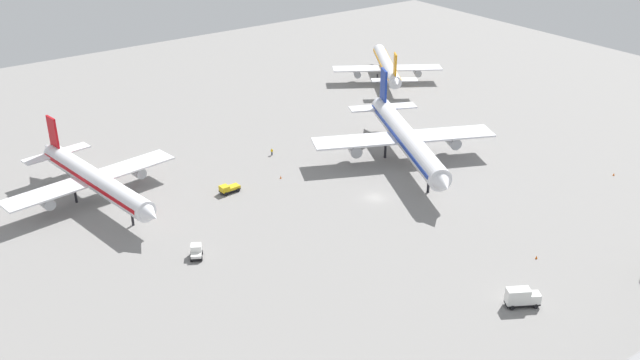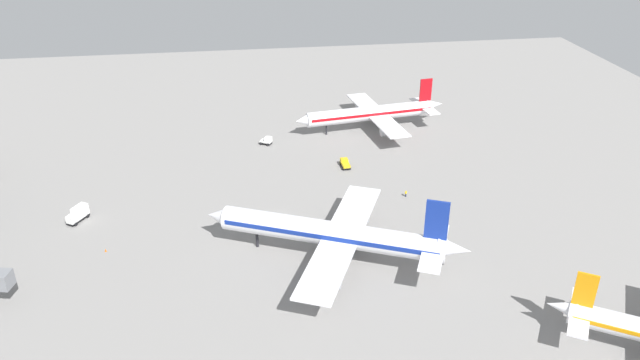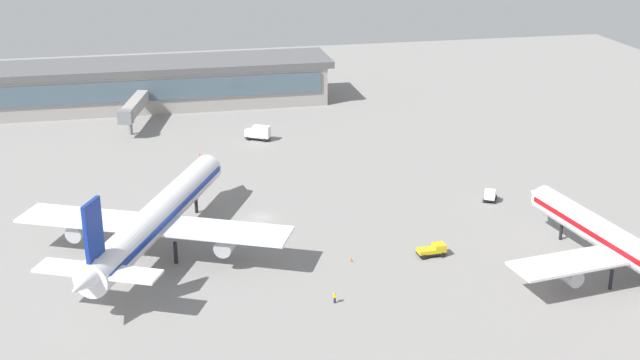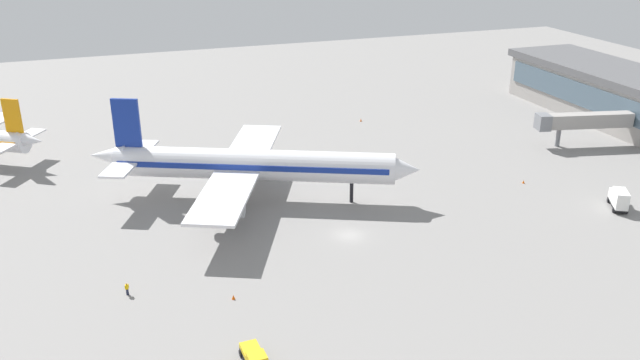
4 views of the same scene
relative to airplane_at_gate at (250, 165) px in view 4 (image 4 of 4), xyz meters
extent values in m
plane|color=gray|center=(-17.61, -10.22, -5.98)|extent=(288.00, 288.00, 0.00)
cylinder|color=white|center=(-0.25, -0.55, 0.00)|extent=(23.35, 43.33, 4.99)
cone|color=white|center=(-10.28, -22.54, 0.00)|extent=(6.38, 6.50, 4.74)
cone|color=white|center=(9.78, 21.44, 0.75)|extent=(6.22, 7.33, 3.99)
cube|color=navy|center=(-0.25, -0.55, 0.38)|extent=(22.69, 41.72, 0.90)
cube|color=white|center=(0.69, 1.51, -0.50)|extent=(42.20, 24.47, 0.45)
cylinder|color=#A5A8AD|center=(11.66, -3.49, -2.24)|extent=(4.94, 6.50, 2.74)
cylinder|color=#A5A8AD|center=(-10.28, 6.52, -2.24)|extent=(4.94, 6.50, 2.74)
cube|color=white|center=(8.22, 18.02, 0.50)|extent=(17.36, 10.85, 0.36)
cube|color=navy|center=(8.22, 18.02, 6.49)|extent=(2.30, 4.18, 7.98)
cylinder|color=black|center=(-6.84, -14.99, -4.24)|extent=(0.60, 0.60, 3.49)
cylinder|color=black|center=(4.89, 1.10, -4.24)|extent=(0.60, 0.60, 3.49)
cylinder|color=black|center=(-2.38, 4.41, -4.24)|extent=(0.60, 0.60, 3.49)
cone|color=white|center=(27.07, 34.24, -0.73)|extent=(5.24, 5.77, 3.11)
cube|color=white|center=(28.64, 36.72, -0.93)|extent=(13.05, 9.88, 0.28)
cube|color=orange|center=(28.64, 36.72, 3.74)|extent=(2.18, 3.09, 6.23)
cube|color=black|center=(-41.40, 10.10, -5.43)|extent=(4.48, 2.10, 0.30)
cube|color=gold|center=(-42.70, 10.04, -4.68)|extent=(1.89, 1.98, 1.20)
cube|color=gold|center=(-40.50, 10.14, -4.98)|extent=(2.69, 2.02, 0.60)
cylinder|color=black|center=(-39.82, 9.22, -5.58)|extent=(0.81, 0.34, 0.80)
cylinder|color=black|center=(-39.91, 11.12, -5.58)|extent=(0.81, 0.34, 0.80)
cube|color=black|center=(-23.11, -54.18, -5.43)|extent=(5.80, 4.46, 0.30)
cube|color=white|center=(-21.47, -55.14, -4.48)|extent=(2.51, 2.55, 1.60)
cube|color=#3F596B|center=(-20.77, -55.54, -4.16)|extent=(0.87, 1.42, 0.90)
cube|color=white|center=(-23.89, -53.73, -3.98)|extent=(4.24, 3.55, 2.60)
cylinder|color=black|center=(-20.94, -54.35, -5.58)|extent=(0.84, 0.66, 0.80)
cylinder|color=black|center=(-21.90, -55.99, -5.58)|extent=(0.84, 0.66, 0.80)
cylinder|color=black|center=(-24.33, -52.38, -5.58)|extent=(0.84, 0.66, 0.80)
cylinder|color=black|center=(-25.29, -54.02, -5.58)|extent=(0.84, 0.66, 0.80)
cylinder|color=#1E2338|center=(-23.36, 21.58, -5.56)|extent=(0.44, 0.44, 0.85)
cylinder|color=yellow|center=(-23.36, 21.58, -4.83)|extent=(0.52, 0.52, 0.60)
sphere|color=tan|center=(-23.36, 21.58, -4.42)|extent=(0.22, 0.22, 0.22)
cylinder|color=yellow|center=(-23.48, 21.79, -4.83)|extent=(0.10, 0.10, 0.54)
cylinder|color=yellow|center=(-23.24, 21.38, -4.83)|extent=(0.10, 0.10, 0.54)
cube|color=#9E9993|center=(3.20, -70.15, -0.78)|extent=(6.41, 17.53, 2.80)
cylinder|color=slate|center=(4.56, -64.22, -4.08)|extent=(0.90, 0.90, 3.80)
cube|color=slate|center=(5.36, -60.70, -0.78)|extent=(3.58, 3.04, 3.08)
cone|color=#EA590C|center=(33.11, -33.49, -5.68)|extent=(0.44, 0.44, 0.60)
cone|color=#EA590C|center=(-28.73, 9.45, -5.68)|extent=(0.44, 0.44, 0.60)
cone|color=#EA590C|center=(-9.53, -46.20, -5.68)|extent=(0.44, 0.44, 0.60)
camera|label=1|loc=(-106.77, -113.33, 63.75)|focal=40.36mm
camera|label=2|loc=(102.36, -17.86, 65.47)|focal=34.60mm
camera|label=3|loc=(-0.32, 120.88, 50.56)|focal=46.59mm
camera|label=4|loc=(-97.02, 22.42, 38.29)|focal=36.90mm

